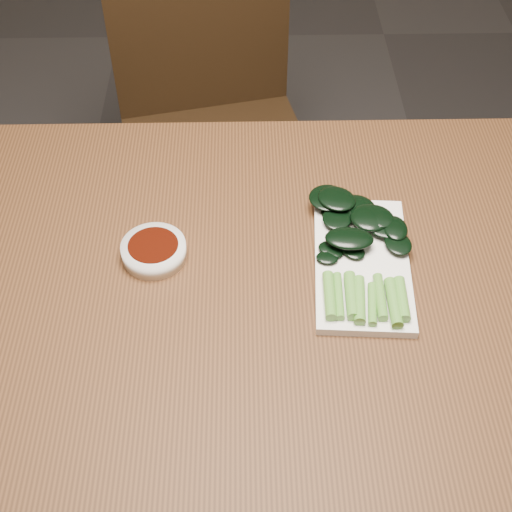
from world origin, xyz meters
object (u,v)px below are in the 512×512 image
Objects in this scene: chair_far at (213,120)px; serving_plate at (362,263)px; gai_lan at (359,240)px; table at (269,313)px; sauce_bowl at (154,251)px.

chair_far is 0.81m from serving_plate.
gai_lan reaches higher than serving_plate.
serving_plate is at bearing 12.73° from table.
serving_plate is (0.32, -0.03, -0.01)m from sauce_bowl.
chair_far is 8.94× the size of sauce_bowl.
chair_far reaches higher than sauce_bowl.
gai_lan reaches higher than table.
table is at bearing -94.02° from chair_far.
table is 5.06× the size of serving_plate.
sauce_bowl is 0.36× the size of serving_plate.
table is at bearing -155.68° from gai_lan.
serving_plate is (0.14, 0.03, 0.08)m from table.
sauce_bowl is (-0.06, -0.70, 0.28)m from chair_far.
gai_lan reaches higher than sauce_bowl.
chair_far is at bearing 84.75° from sauce_bowl.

